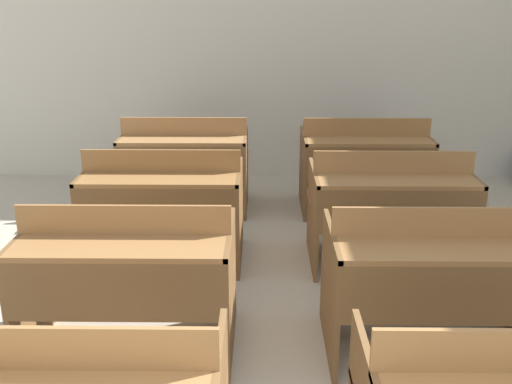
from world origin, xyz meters
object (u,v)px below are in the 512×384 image
object	(u,v)px
bench_second_right	(434,277)
bench_third_left	(163,203)
bench_second_left	(128,274)
bench_back_right	(365,161)
bench_back_left	(185,160)
bench_third_right	(390,204)

from	to	relation	value
bench_second_right	bench_third_left	distance (m)	2.11
bench_second_left	bench_third_left	bearing A→B (deg)	89.72
bench_second_left	bench_back_right	size ratio (longest dim) A/B	1.00
bench_third_left	bench_back_left	distance (m)	1.21
bench_third_right	bench_second_right	bearing A→B (deg)	-89.89
bench_second_right	bench_back_left	xyz separation A→B (m)	(-1.70, 2.44, 0.00)
bench_second_left	bench_third_right	bearing A→B (deg)	34.78
bench_third_left	bench_second_left	bearing A→B (deg)	-90.28
bench_third_right	bench_back_right	size ratio (longest dim) A/B	1.00
bench_third_right	bench_back_left	xyz separation A→B (m)	(-1.70, 1.23, 0.00)
bench_second_left	bench_back_left	distance (m)	2.42
bench_second_left	bench_second_right	size ratio (longest dim) A/B	1.00
bench_second_right	bench_second_left	bearing A→B (deg)	179.45
bench_second_left	bench_back_left	xyz separation A→B (m)	(0.02, 2.42, 0.00)
bench_second_right	bench_back_left	world-z (taller)	same
bench_second_left	bench_back_left	size ratio (longest dim) A/B	1.00
bench_back_left	bench_back_right	bearing A→B (deg)	-0.57
bench_second_left	bench_third_left	xyz separation A→B (m)	(0.01, 1.21, 0.00)
bench_third_right	bench_back_left	size ratio (longest dim) A/B	1.00
bench_back_right	bench_second_left	bearing A→B (deg)	-125.58
bench_second_left	bench_back_left	world-z (taller)	same
bench_second_left	bench_back_right	world-z (taller)	same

